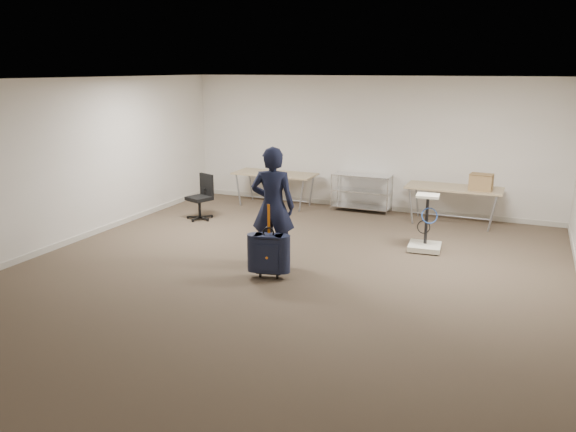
% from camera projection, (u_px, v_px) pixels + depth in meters
% --- Properties ---
extents(ground, '(9.00, 9.00, 0.00)m').
position_uv_depth(ground, '(281.00, 276.00, 8.20)').
color(ground, '#493B2C').
rests_on(ground, ground).
extents(room_shell, '(8.00, 9.00, 9.00)m').
position_uv_depth(room_shell, '(314.00, 246.00, 9.42)').
color(room_shell, silver).
rests_on(room_shell, ground).
extents(folding_table_left, '(1.80, 0.75, 0.73)m').
position_uv_depth(folding_table_left, '(275.00, 175.00, 12.26)').
color(folding_table_left, '#9C855F').
rests_on(folding_table_left, ground).
extents(folding_table_right, '(1.80, 0.75, 0.73)m').
position_uv_depth(folding_table_right, '(454.00, 190.00, 10.81)').
color(folding_table_right, '#9C855F').
rests_on(folding_table_right, ground).
extents(wire_shelf, '(1.22, 0.47, 0.80)m').
position_uv_depth(wire_shelf, '(362.00, 191.00, 11.82)').
color(wire_shelf, silver).
rests_on(wire_shelf, ground).
extents(person, '(0.75, 0.57, 1.83)m').
position_uv_depth(person, '(273.00, 206.00, 8.50)').
color(person, black).
rests_on(person, ground).
extents(suitcase, '(0.44, 0.32, 1.09)m').
position_uv_depth(suitcase, '(269.00, 254.00, 8.04)').
color(suitcase, '#161E32').
rests_on(suitcase, ground).
extents(office_chair, '(0.54, 0.55, 0.90)m').
position_uv_depth(office_chair, '(201.00, 206.00, 11.27)').
color(office_chair, black).
rests_on(office_chair, ground).
extents(equipment_cart, '(0.56, 0.56, 0.95)m').
position_uv_depth(equipment_cart, '(425.00, 236.00, 9.31)').
color(equipment_cart, beige).
rests_on(equipment_cart, ground).
extents(cardboard_box, '(0.43, 0.34, 0.31)m').
position_uv_depth(cardboard_box, '(481.00, 182.00, 10.49)').
color(cardboard_box, olive).
rests_on(cardboard_box, folding_table_right).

